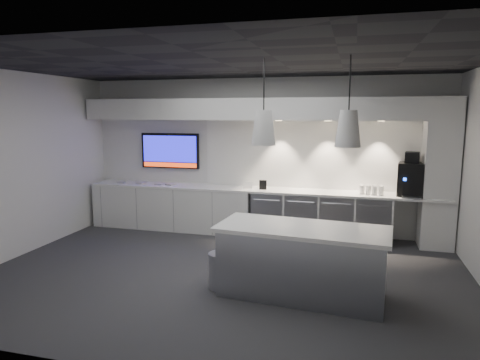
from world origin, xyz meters
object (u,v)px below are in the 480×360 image
(bin, at_px, (221,270))
(coffee_machine, at_px, (411,178))
(island, at_px, (302,261))
(wall_tv, at_px, (170,151))

(bin, relative_size, coffee_machine, 0.63)
(island, bearing_deg, coffee_machine, 64.40)
(coffee_machine, bearing_deg, bin, -125.92)
(wall_tv, height_order, bin, wall_tv)
(wall_tv, bearing_deg, island, -43.09)
(island, relative_size, bin, 4.63)
(bin, xyz_separation_m, coffee_machine, (2.64, 2.66, 0.97))
(bin, bearing_deg, coffee_machine, 45.12)
(bin, height_order, coffee_machine, coffee_machine)
(bin, distance_m, coffee_machine, 3.87)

